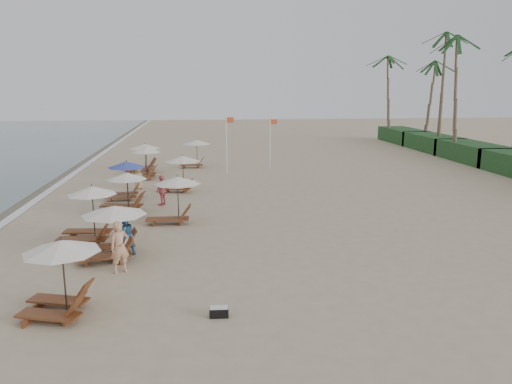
{
  "coord_description": "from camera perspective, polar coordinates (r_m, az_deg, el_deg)",
  "views": [
    {
      "loc": [
        -1.75,
        -18.37,
        6.44
      ],
      "look_at": [
        1.0,
        5.42,
        1.3
      ],
      "focal_mm": 34.59,
      "sensor_mm": 36.0,
      "label": 1
    }
  ],
  "objects": [
    {
      "name": "inland_station_0",
      "position": [
        23.8,
        -9.58,
        -0.42
      ],
      "size": [
        2.73,
        2.24,
        2.22
      ],
      "color": "brown",
      "rests_on": "ground"
    },
    {
      "name": "flag_pole_near",
      "position": [
        36.69,
        -3.38,
        5.86
      ],
      "size": [
        0.6,
        0.08,
        4.43
      ],
      "color": "silver",
      "rests_on": "ground"
    },
    {
      "name": "lounger_station_0",
      "position": [
        15.25,
        -22.02,
        -8.99
      ],
      "size": [
        2.44,
        2.17,
        2.23
      ],
      "color": "brown",
      "rests_on": "ground"
    },
    {
      "name": "lounger_station_1",
      "position": [
        19.56,
        -16.64,
        -4.37
      ],
      "size": [
        2.78,
        2.45,
        2.05
      ],
      "color": "brown",
      "rests_on": "ground"
    },
    {
      "name": "wet_sand_band",
      "position": [
        31.01,
        -26.71,
        -1.18
      ],
      "size": [
        3.2,
        140.0,
        0.01
      ],
      "primitive_type": "cube",
      "color": "#6B5E4C",
      "rests_on": "ground"
    },
    {
      "name": "inland_station_2",
      "position": [
        40.17,
        -7.11,
        4.86
      ],
      "size": [
        2.61,
        2.24,
        2.22
      ],
      "color": "brown",
      "rests_on": "ground"
    },
    {
      "name": "foam_line",
      "position": [
        30.58,
        -24.43,
        -1.12
      ],
      "size": [
        0.5,
        140.0,
        0.02
      ],
      "primitive_type": "cube",
      "color": "white",
      "rests_on": "ground"
    },
    {
      "name": "lounger_station_2",
      "position": [
        21.96,
        -18.95,
        -2.77
      ],
      "size": [
        2.56,
        2.05,
        2.37
      ],
      "color": "brown",
      "rests_on": "ground"
    },
    {
      "name": "inland_station_1",
      "position": [
        30.93,
        -8.76,
        2.69
      ],
      "size": [
        2.6,
        2.24,
        2.22
      ],
      "color": "brown",
      "rests_on": "ground"
    },
    {
      "name": "lounger_station_6",
      "position": [
        38.72,
        -13.09,
        3.76
      ],
      "size": [
        2.81,
        2.63,
        2.15
      ],
      "color": "brown",
      "rests_on": "ground"
    },
    {
      "name": "ground",
      "position": [
        19.54,
        -1.09,
        -7.13
      ],
      "size": [
        160.0,
        160.0,
        0.0
      ],
      "primitive_type": "plane",
      "color": "tan",
      "rests_on": "ground"
    },
    {
      "name": "beachgoer_mid_a",
      "position": [
        19.76,
        -14.91,
        -4.82
      ],
      "size": [
        1.01,
        0.96,
        1.65
      ],
      "primitive_type": "imported",
      "rotation": [
        0.0,
        0.0,
        3.72
      ],
      "color": "#2E5E8B",
      "rests_on": "ground"
    },
    {
      "name": "duffel_bag",
      "position": [
        14.49,
        -4.31,
        -13.65
      ],
      "size": [
        0.55,
        0.29,
        0.3
      ],
      "color": "black",
      "rests_on": "ground"
    },
    {
      "name": "beachgoer_far_a",
      "position": [
        27.58,
        -10.77,
        0.18
      ],
      "size": [
        0.88,
        1.05,
        1.68
      ],
      "primitive_type": "imported",
      "rotation": [
        0.0,
        0.0,
        4.14
      ],
      "color": "#CC5160",
      "rests_on": "ground"
    },
    {
      "name": "beachgoer_far_b",
      "position": [
        32.24,
        -13.42,
        1.61
      ],
      "size": [
        0.83,
        0.87,
        1.5
      ],
      "primitive_type": "imported",
      "rotation": [
        0.0,
        0.0,
        0.9
      ],
      "color": "tan",
      "rests_on": "ground"
    },
    {
      "name": "flag_pole_far",
      "position": [
        39.53,
        1.69,
        6.08
      ],
      "size": [
        0.6,
        0.08,
        4.1
      ],
      "color": "silver",
      "rests_on": "ground"
    },
    {
      "name": "beachgoer_near",
      "position": [
        18.0,
        -15.48,
        -6.18
      ],
      "size": [
        0.8,
        0.7,
        1.86
      ],
      "primitive_type": "imported",
      "rotation": [
        0.0,
        0.0,
        0.47
      ],
      "color": "tan",
      "rests_on": "ground"
    },
    {
      "name": "lounger_station_3",
      "position": [
        26.21,
        -15.27,
        -0.43
      ],
      "size": [
        2.69,
        2.4,
        2.15
      ],
      "color": "brown",
      "rests_on": "ground"
    },
    {
      "name": "lounger_station_5",
      "position": [
        35.95,
        -12.91,
        3.17
      ],
      "size": [
        2.47,
        2.06,
        2.23
      ],
      "color": "brown",
      "rests_on": "ground"
    },
    {
      "name": "lounger_station_4",
      "position": [
        29.58,
        -15.02,
        1.44
      ],
      "size": [
        2.44,
        2.2,
        2.21
      ],
      "color": "brown",
      "rests_on": "ground"
    }
  ]
}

